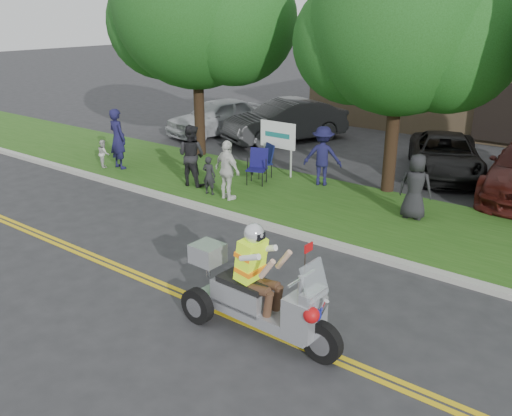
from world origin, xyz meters
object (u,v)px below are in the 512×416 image
Objects in this scene: spectator_adult_right at (227,170)px; parked_car_mid at (445,155)px; lawn_chair_b at (258,164)px; lawn_chair_a at (266,158)px; parked_car_far_left at (217,117)px; spectator_adult_mid at (191,155)px; parked_car_left at (285,121)px; trike_scooter at (256,296)px; spectator_adult_left at (118,139)px.

spectator_adult_right reaches higher than parked_car_mid.
spectator_adult_right reaches higher than lawn_chair_b.
lawn_chair_a is at bearing -67.14° from spectator_adult_right.
parked_car_mid reaches higher than lawn_chair_b.
parked_car_far_left is (-5.81, 6.24, -0.16)m from spectator_adult_right.
parked_car_left is at bearing -86.86° from spectator_adult_mid.
lawn_chair_b is 0.58× the size of spectator_adult_mid.
lawn_chair_b is (-4.63, 6.18, 0.02)m from trike_scooter.
lawn_chair_a is 6.62m from parked_car_far_left.
trike_scooter is 1.51× the size of spectator_adult_left.
parked_car_far_left is (-4.17, 5.90, -0.24)m from spectator_adult_mid.
parked_car_mid is (3.96, 4.52, -0.05)m from lawn_chair_b.
spectator_adult_right is (-4.39, 4.52, 0.25)m from trike_scooter.
parked_car_far_left is at bearing 171.99° from lawn_chair_a.
spectator_adult_mid reaches higher than lawn_chair_b.
trike_scooter reaches higher than spectator_adult_mid.
spectator_adult_left is 6.99m from parked_car_left.
parked_car_mid is (8.48, 5.94, -0.43)m from spectator_adult_left.
lawn_chair_a is 5.68m from parked_car_mid.
spectator_adult_left is 1.19× the size of spectator_adult_right.
parked_car_far_left is (-5.35, 3.90, 0.08)m from lawn_chair_a.
trike_scooter reaches higher than spectator_adult_right.
lawn_chair_a is 0.71m from lawn_chair_b.
lawn_chair_a is (-4.85, 6.86, 0.01)m from trike_scooter.
spectator_adult_right reaches higher than parked_car_left.
lawn_chair_b is at bearing 128.67° from trike_scooter.
lawn_chair_b is at bearing -43.81° from lawn_chair_a.
parked_car_mid is (3.72, 6.18, -0.28)m from spectator_adult_right.
trike_scooter is 10.32m from spectator_adult_left.
spectator_adult_left reaches higher than spectator_adult_mid.
trike_scooter is 0.59× the size of parked_car_left.
parked_car_left is at bearing 150.18° from parked_car_mid.
spectator_adult_mid is at bearing -155.66° from parked_car_mid.
parked_car_left reaches higher than parked_car_far_left.
parked_car_left is at bearing -97.14° from spectator_adult_left.
spectator_adult_mid reaches higher than parked_car_far_left.
spectator_adult_right is (4.76, -0.23, -0.15)m from spectator_adult_left.
parked_car_far_left is at bearing -141.39° from parked_car_left.
spectator_adult_right is 8.53m from parked_car_far_left.
trike_scooter is 8.40m from lawn_chair_a.
trike_scooter is 2.88× the size of lawn_chair_a.
spectator_adult_mid reaches higher than lawn_chair_a.
spectator_adult_mid is (-1.18, -2.00, 0.32)m from lawn_chair_a.
trike_scooter reaches higher than parked_car_mid.
lawn_chair_a is 5.22m from parked_car_left.
spectator_adult_left is at bearing -67.32° from parked_car_far_left.
spectator_adult_mid is 0.39× the size of parked_car_mid.
spectator_adult_left reaches higher than parked_car_mid.
lawn_chair_a is 0.56× the size of spectator_adult_mid.
spectator_adult_mid is at bearing -0.08° from spectator_adult_right.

